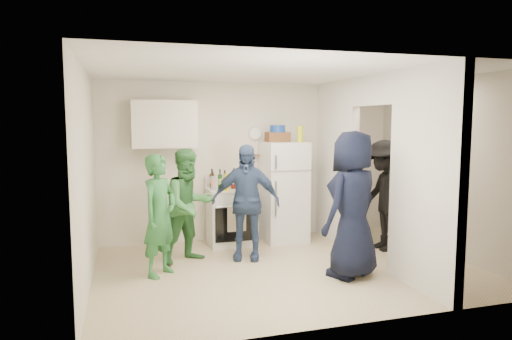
{
  "coord_description": "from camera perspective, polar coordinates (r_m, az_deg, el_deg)",
  "views": [
    {
      "loc": [
        -2.0,
        -5.37,
        1.9
      ],
      "look_at": [
        -0.31,
        0.4,
        1.25
      ],
      "focal_mm": 32.0,
      "sensor_mm": 36.0,
      "label": 1
    }
  ],
  "objects": [
    {
      "name": "bottle_b",
      "position": [
        6.87,
        -4.52,
        -1.17
      ],
      "size": [
        0.06,
        0.06,
        0.31
      ],
      "primitive_type": "cylinder",
      "color": "#194B1B",
      "rests_on": "stove"
    },
    {
      "name": "partition_pier_back",
      "position": [
        7.25,
        9.97,
        0.93
      ],
      "size": [
        0.12,
        1.2,
        2.5
      ],
      "primitive_type": "cube",
      "color": "silver",
      "rests_on": "floor"
    },
    {
      "name": "bottle_i",
      "position": [
        7.09,
        -2.89,
        -1.07
      ],
      "size": [
        0.07,
        0.07,
        0.28
      ],
      "primitive_type": "cylinder",
      "color": "#5E2610",
      "rests_on": "stove"
    },
    {
      "name": "stove",
      "position": [
        7.07,
        -3.09,
        -5.79
      ],
      "size": [
        0.73,
        0.61,
        0.87
      ],
      "primitive_type": "cube",
      "color": "white",
      "rests_on": "floor"
    },
    {
      "name": "person_denim",
      "position": [
        6.26,
        -1.31,
        -4.02
      ],
      "size": [
        1.01,
        0.69,
        1.59
      ],
      "primitive_type": "imported",
      "rotation": [
        0.0,
        0.0,
        -0.36
      ],
      "color": "#374879",
      "rests_on": "floor"
    },
    {
      "name": "partition_header",
      "position": [
        6.26,
        14.66,
        9.64
      ],
      "size": [
        0.12,
        1.0,
        0.4
      ],
      "primitive_type": "cube",
      "color": "silver",
      "rests_on": "partition_pier_back"
    },
    {
      "name": "nook_window_frame",
      "position": [
        7.08,
        21.81,
        3.71
      ],
      "size": [
        0.04,
        0.76,
        0.86
      ],
      "primitive_type": "cube",
      "color": "white",
      "rests_on": "wall_right"
    },
    {
      "name": "partition_pier_front",
      "position": [
        5.37,
        20.39,
        -1.16
      ],
      "size": [
        0.12,
        1.2,
        2.5
      ],
      "primitive_type": "cube",
      "color": "silver",
      "rests_on": "floor"
    },
    {
      "name": "red_cup",
      "position": [
        6.85,
        -0.93,
        -1.97
      ],
      "size": [
        0.09,
        0.09,
        0.12
      ],
      "primitive_type": "cylinder",
      "color": "red",
      "rests_on": "stove"
    },
    {
      "name": "yellow_cup_stack_top",
      "position": [
        7.12,
        5.54,
        4.51
      ],
      "size": [
        0.09,
        0.09,
        0.25
      ],
      "primitive_type": "cylinder",
      "color": "#D6E713",
      "rests_on": "fridge"
    },
    {
      "name": "bottle_c",
      "position": [
        7.12,
        -3.91,
        -1.07
      ],
      "size": [
        0.06,
        0.06,
        0.27
      ],
      "primitive_type": "cylinder",
      "color": "#B5BDC4",
      "rests_on": "stove"
    },
    {
      "name": "upper_cabinet",
      "position": [
        6.92,
        -11.39,
        5.63
      ],
      "size": [
        0.95,
        0.34,
        0.7
      ],
      "primitive_type": "cube",
      "color": "silver",
      "rests_on": "wall_back"
    },
    {
      "name": "wall_left",
      "position": [
        5.42,
        -20.43,
        -1.1
      ],
      "size": [
        0.0,
        3.4,
        3.4
      ],
      "primitive_type": "plane",
      "rotation": [
        1.57,
        0.0,
        1.57
      ],
      "color": "silver",
      "rests_on": "floor"
    },
    {
      "name": "yellow_cup_stack_stove",
      "position": [
        6.74,
        -3.68,
        -1.56
      ],
      "size": [
        0.09,
        0.09,
        0.25
      ],
      "primitive_type": "cylinder",
      "color": "yellow",
      "rests_on": "stove"
    },
    {
      "name": "bottle_g",
      "position": [
        7.19,
        -1.26,
        -0.83
      ],
      "size": [
        0.07,
        0.07,
        0.31
      ],
      "primitive_type": "cylinder",
      "color": "olive",
      "rests_on": "stove"
    },
    {
      "name": "nook_valance",
      "position": [
        7.06,
        21.77,
        6.55
      ],
      "size": [
        0.04,
        0.82,
        0.18
      ],
      "primitive_type": "cube",
      "color": "white",
      "rests_on": "wall_right"
    },
    {
      "name": "bottle_h",
      "position": [
        6.81,
        -5.42,
        -1.35
      ],
      "size": [
        0.07,
        0.07,
        0.28
      ],
      "primitive_type": "cylinder",
      "color": "#A4A8B0",
      "rests_on": "stove"
    },
    {
      "name": "person_navy",
      "position": [
        5.65,
        11.98,
        -4.24
      ],
      "size": [
        1.03,
        0.91,
        1.78
      ],
      "primitive_type": "imported",
      "rotation": [
        0.0,
        0.0,
        -2.65
      ],
      "color": "black",
      "rests_on": "floor"
    },
    {
      "name": "blue_bowl",
      "position": [
        7.15,
        2.71,
        5.18
      ],
      "size": [
        0.24,
        0.24,
        0.11
      ],
      "primitive_type": "cylinder",
      "color": "#163B97",
      "rests_on": "wicker_basket"
    },
    {
      "name": "person_nook",
      "position": [
        6.96,
        15.74,
        -3.05
      ],
      "size": [
        0.62,
        1.06,
        1.62
      ],
      "primitive_type": "imported",
      "rotation": [
        0.0,
        0.0,
        -1.59
      ],
      "color": "black",
      "rests_on": "floor"
    },
    {
      "name": "bottle_a",
      "position": [
        7.05,
        -5.52,
        -1.04
      ],
      "size": [
        0.08,
        0.08,
        0.3
      ],
      "primitive_type": "cylinder",
      "color": "#5C3312",
      "rests_on": "stove"
    },
    {
      "name": "wicker_basket",
      "position": [
        7.15,
        2.7,
        4.14
      ],
      "size": [
        0.35,
        0.25,
        0.15
      ],
      "primitive_type": "cube",
      "color": "brown",
      "rests_on": "fridge"
    },
    {
      "name": "nook_window",
      "position": [
        7.09,
        21.91,
        3.7
      ],
      "size": [
        0.03,
        0.7,
        0.8
      ],
      "primitive_type": "cube",
      "color": "black",
      "rests_on": "wall_right"
    },
    {
      "name": "person_green_left",
      "position": [
        5.72,
        -11.95,
        -5.56
      ],
      "size": [
        0.63,
        0.65,
        1.5
      ],
      "primitive_type": "imported",
      "rotation": [
        0.0,
        0.0,
        0.85
      ],
      "color": "#2F7633",
      "rests_on": "floor"
    },
    {
      "name": "floor",
      "position": [
        6.03,
        4.0,
        -12.19
      ],
      "size": [
        4.8,
        4.8,
        0.0
      ],
      "primitive_type": "plane",
      "color": "beige",
      "rests_on": "ground"
    },
    {
      "name": "fridge",
      "position": [
        7.22,
        3.55,
        -2.72
      ],
      "size": [
        0.65,
        0.63,
        1.57
      ],
      "primitive_type": "cube",
      "color": "white",
      "rests_on": "floor"
    },
    {
      "name": "wall_right",
      "position": [
        6.97,
        22.92,
        0.33
      ],
      "size": [
        0.0,
        3.4,
        3.4
      ],
      "primitive_type": "plane",
      "rotation": [
        1.57,
        0.0,
        -1.57
      ],
      "color": "silver",
      "rests_on": "floor"
    },
    {
      "name": "person_green_center",
      "position": [
        6.21,
        -8.36,
        -4.42
      ],
      "size": [
        0.92,
        0.84,
        1.53
      ],
      "primitive_type": "imported",
      "rotation": [
        0.0,
        0.0,
        0.43
      ],
      "color": "#398345",
      "rests_on": "floor"
    },
    {
      "name": "bottle_e",
      "position": [
        7.15,
        -2.76,
        -0.91
      ],
      "size": [
        0.06,
        0.06,
        0.3
      ],
      "primitive_type": "cylinder",
      "color": "#A6AFB8",
      "rests_on": "stove"
    },
    {
      "name": "bottle_d",
      "position": [
        6.94,
        -2.85,
        -1.19
      ],
      "size": [
        0.07,
        0.07,
        0.28
      ],
      "primitive_type": "cylinder",
      "color": "maroon",
      "rests_on": "stove"
    },
    {
      "name": "bottle_f",
      "position": [
        7.06,
        -1.79,
        -1.2
      ],
      "size": [
        0.06,
        0.06,
        0.25
      ],
      "primitive_type": "cylinder",
      "color": "#143923",
      "rests_on": "stove"
    },
    {
      "name": "spice_shelf",
      "position": [
        7.32,
        -0.41,
        1.86
      ],
      "size": [
        0.35,
        0.08,
        0.03
      ],
      "primitive_type": "cube",
      "color": "olive",
      "rests_on": "wall_back"
    },
    {
      "name": "wall_front",
      "position": [
        4.23,
        12.14,
        -2.8
      ],
      "size": [
        4.8,
        0.0,
        4.8
      ],
      "primitive_type": "plane",
      "rotation": [
        -1.57,
        0.0,
        0.0
      ],
      "color": "silver",
      "rests_on": "floor"
    },
    {
      "name": "wall_clock",
      "position": [
        7.34,
        -0.1,
        4.61
      ],
      "size": [
        0.22,
        0.02,
        0.22
      ],
      "primitive_type": "cylinder",
      "rotation": [
        1.57,
        0.0,
        0.0
      ],
      "color": "white",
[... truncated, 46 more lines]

